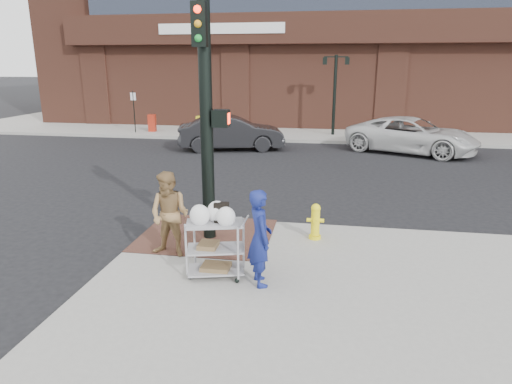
% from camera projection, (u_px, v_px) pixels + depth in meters
% --- Properties ---
extents(ground, '(220.00, 220.00, 0.00)m').
position_uv_depth(ground, '(224.00, 260.00, 9.03)').
color(ground, black).
rests_on(ground, ground).
extents(sidewalk_far, '(65.00, 36.00, 0.15)m').
position_uv_depth(sidewalk_far, '(464.00, 109.00, 37.34)').
color(sidewalk_far, gray).
rests_on(sidewalk_far, ground).
extents(brick_curb_ramp, '(2.80, 2.40, 0.01)m').
position_uv_depth(brick_curb_ramp, '(207.00, 235.00, 9.94)').
color(brick_curb_ramp, '#532D26').
rests_on(brick_curb_ramp, sidewalk_near).
extents(lamp_post, '(1.32, 0.22, 4.00)m').
position_uv_depth(lamp_post, '(335.00, 86.00, 23.17)').
color(lamp_post, black).
rests_on(lamp_post, sidewalk_far).
extents(parking_sign, '(0.05, 0.05, 2.20)m').
position_uv_depth(parking_sign, '(134.00, 112.00, 24.29)').
color(parking_sign, black).
rests_on(parking_sign, sidewalk_far).
extents(traffic_signal_pole, '(0.61, 0.51, 5.00)m').
position_uv_depth(traffic_signal_pole, '(207.00, 112.00, 9.07)').
color(traffic_signal_pole, black).
rests_on(traffic_signal_pole, sidewalk_near).
extents(woman_blue, '(0.60, 0.71, 1.66)m').
position_uv_depth(woman_blue, '(260.00, 238.00, 7.54)').
color(woman_blue, navy).
rests_on(woman_blue, sidewalk_near).
extents(pedestrian_tan, '(0.90, 0.76, 1.66)m').
position_uv_depth(pedestrian_tan, '(170.00, 215.00, 8.68)').
color(pedestrian_tan, olive).
rests_on(pedestrian_tan, sidewalk_near).
extents(sedan_dark, '(4.91, 2.73, 1.53)m').
position_uv_depth(sedan_dark, '(231.00, 133.00, 20.29)').
color(sedan_dark, black).
rests_on(sedan_dark, ground).
extents(minivan_white, '(6.02, 4.55, 1.52)m').
position_uv_depth(minivan_white, '(412.00, 135.00, 19.60)').
color(minivan_white, silver).
rests_on(minivan_white, ground).
extents(utility_cart, '(1.07, 0.77, 1.34)m').
position_uv_depth(utility_cart, '(215.00, 244.00, 7.88)').
color(utility_cart, '#9B9A9F').
rests_on(utility_cart, sidewalk_near).
extents(fire_hydrant, '(0.37, 0.26, 0.78)m').
position_uv_depth(fire_hydrant, '(315.00, 221.00, 9.64)').
color(fire_hydrant, yellow).
rests_on(fire_hydrant, sidewalk_near).
extents(newsbox_red, '(0.43, 0.40, 0.92)m').
position_uv_depth(newsbox_red, '(152.00, 123.00, 24.79)').
color(newsbox_red, '#9C2211').
rests_on(newsbox_red, sidewalk_far).
extents(newsbox_yellow, '(0.39, 0.36, 0.91)m').
position_uv_depth(newsbox_yellow, '(200.00, 125.00, 24.18)').
color(newsbox_yellow, gold).
rests_on(newsbox_yellow, sidewalk_far).
extents(newsbox_blue, '(0.41, 0.37, 0.94)m').
position_uv_depth(newsbox_blue, '(209.00, 124.00, 24.42)').
color(newsbox_blue, '#182F9D').
rests_on(newsbox_blue, sidewalk_far).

